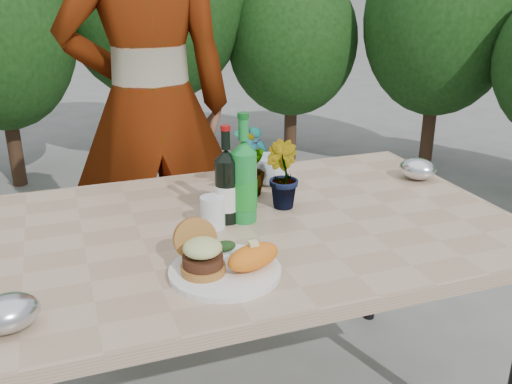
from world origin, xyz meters
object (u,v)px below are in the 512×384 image
object	(u,v)px
dinner_plate	(225,271)
wine_bottle	(227,187)
person	(151,108)
patio_table	(247,241)

from	to	relation	value
dinner_plate	wine_bottle	xyz separation A→B (m)	(0.10, 0.31, 0.10)
wine_bottle	person	size ratio (longest dim) A/B	0.16
patio_table	person	world-z (taller)	person
patio_table	person	bearing A→B (deg)	100.00
dinner_plate	patio_table	bearing A→B (deg)	60.87
dinner_plate	person	xyz separation A→B (m)	(0.01, 1.05, 0.19)
wine_bottle	person	xyz separation A→B (m)	(-0.09, 0.75, 0.08)
dinner_plate	wine_bottle	bearing A→B (deg)	71.88
dinner_plate	person	distance (m)	1.07
dinner_plate	wine_bottle	size ratio (longest dim) A/B	0.95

